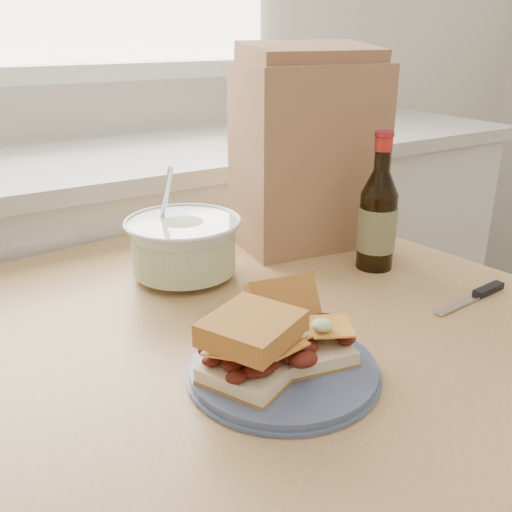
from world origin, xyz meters
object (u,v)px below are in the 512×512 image
dining_table (252,383)px  coleslaw_bowl (184,249)px  plate (283,370)px  paper_bag (308,157)px  beer_bottle (377,218)px

dining_table → coleslaw_bowl: coleslaw_bowl is taller
dining_table → plate: (-0.05, -0.16, 0.13)m
dining_table → paper_bag: 0.48m
paper_bag → beer_bottle: bearing=-73.1°
beer_bottle → dining_table: bearing=178.9°
plate → coleslaw_bowl: size_ratio=1.17×
plate → coleslaw_bowl: 0.37m
plate → coleslaw_bowl: (0.03, 0.36, 0.05)m
plate → beer_bottle: size_ratio=0.96×
plate → paper_bag: paper_bag is taller
dining_table → coleslaw_bowl: bearing=87.5°
plate → paper_bag: bearing=50.4°
beer_bottle → paper_bag: paper_bag is taller
dining_table → plate: 0.21m
coleslaw_bowl → paper_bag: size_ratio=0.58×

